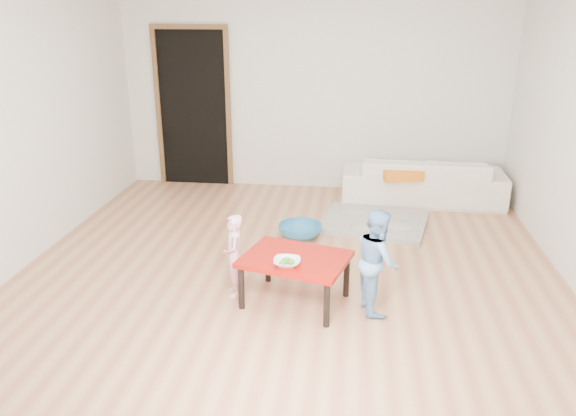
% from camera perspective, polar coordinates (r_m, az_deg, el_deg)
% --- Properties ---
extents(floor, '(5.00, 5.00, 0.01)m').
position_cam_1_polar(floor, '(5.39, 0.26, -5.79)').
color(floor, '#A76647').
rests_on(floor, ground).
extents(back_wall, '(5.00, 0.02, 2.60)m').
position_cam_1_polar(back_wall, '(7.42, 2.58, 11.86)').
color(back_wall, silver).
rests_on(back_wall, floor).
extents(left_wall, '(0.02, 5.00, 2.60)m').
position_cam_1_polar(left_wall, '(5.81, -25.27, 7.74)').
color(left_wall, silver).
rests_on(left_wall, floor).
extents(doorway, '(1.02, 0.08, 2.11)m').
position_cam_1_polar(doorway, '(7.73, -9.55, 9.87)').
color(doorway, brown).
rests_on(doorway, back_wall).
extents(sofa, '(1.98, 0.80, 0.57)m').
position_cam_1_polar(sofa, '(7.22, 13.51, 2.87)').
color(sofa, beige).
rests_on(sofa, floor).
extents(cushion, '(0.55, 0.51, 0.12)m').
position_cam_1_polar(cushion, '(6.90, 11.33, 3.54)').
color(cushion, orange).
rests_on(cushion, sofa).
extents(red_table, '(0.96, 0.82, 0.41)m').
position_cam_1_polar(red_table, '(4.66, 0.72, -7.29)').
color(red_table, '#9C1008').
rests_on(red_table, floor).
extents(bowl, '(0.21, 0.21, 0.05)m').
position_cam_1_polar(bowl, '(4.42, -0.11, -5.54)').
color(bowl, white).
rests_on(bowl, red_table).
extents(broccoli, '(0.12, 0.12, 0.06)m').
position_cam_1_polar(broccoli, '(4.41, -0.11, -5.52)').
color(broccoli, '#2D5919').
rests_on(broccoli, red_table).
extents(child_pink, '(0.24, 0.30, 0.72)m').
position_cam_1_polar(child_pink, '(4.74, -5.53, -4.83)').
color(child_pink, pink).
rests_on(child_pink, floor).
extents(child_blue, '(0.41, 0.48, 0.85)m').
position_cam_1_polar(child_blue, '(4.53, 9.06, -5.30)').
color(child_blue, '#5FA2DC').
rests_on(child_blue, floor).
extents(basin, '(0.46, 0.46, 0.14)m').
position_cam_1_polar(basin, '(5.98, 1.24, -2.33)').
color(basin, teal).
rests_on(basin, floor).
extents(blanket, '(1.31, 1.16, 0.06)m').
position_cam_1_polar(blanket, '(6.41, 8.68, -1.43)').
color(blanket, '#AAA196').
rests_on(blanket, floor).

